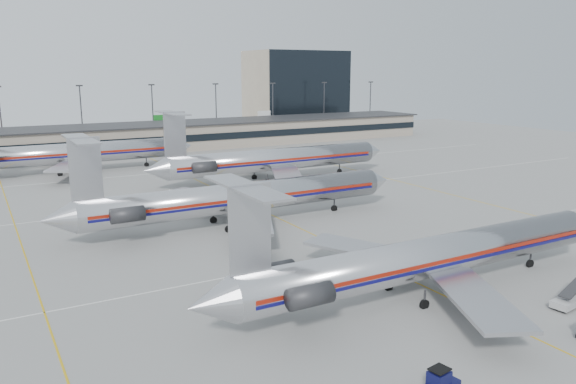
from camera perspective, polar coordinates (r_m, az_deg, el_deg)
ground at (r=52.33m, az=13.12°, el=-9.07°), size 260.00×260.00×0.00m
apron_markings at (r=59.55m, az=6.59°, el=-6.16°), size 160.00×0.15×0.02m
terminal at (r=138.47m, az=-15.42°, el=5.34°), size 162.00×17.00×6.25m
light_mast_row at (r=151.57m, az=-16.88°, el=7.88°), size 163.60×0.40×15.28m
distant_building at (r=189.47m, az=0.74°, el=10.35°), size 30.00×20.00×25.00m
jet_foreground at (r=48.93m, az=13.69°, el=-6.51°), size 43.38×25.54×11.35m
jet_second_row at (r=68.99m, az=-5.40°, el=-0.58°), size 45.96×27.06×12.03m
jet_third_row at (r=97.14m, az=-1.72°, el=3.31°), size 46.12×28.37×12.61m
jet_back_row at (r=112.02m, az=-21.40°, el=3.67°), size 46.36×28.52×12.68m
tug_left at (r=35.88m, az=15.26°, el=-18.19°), size 2.32×1.42×1.77m
belt_loader at (r=51.62m, az=26.84°, el=-9.63°), size 4.77×1.93×2.47m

